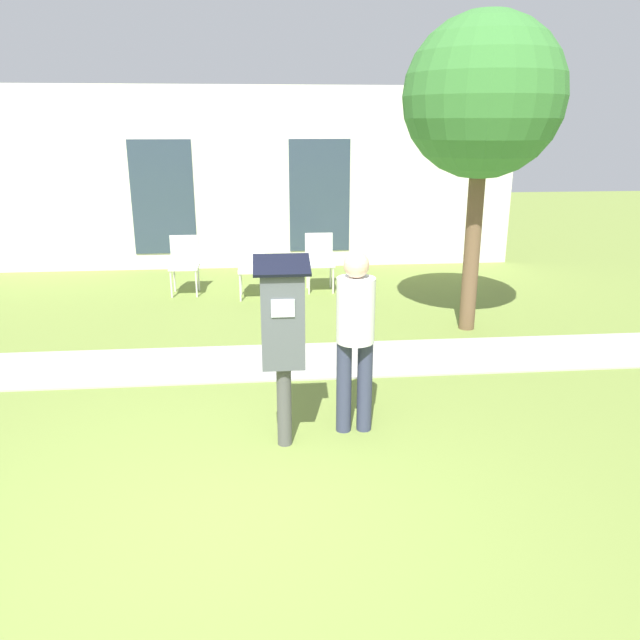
% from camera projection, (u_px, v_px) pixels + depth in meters
% --- Properties ---
extents(ground_plane, '(40.00, 40.00, 0.00)m').
position_uv_depth(ground_plane, '(222.00, 516.00, 4.27)').
color(ground_plane, olive).
extents(sidewalk, '(12.00, 1.10, 0.02)m').
position_uv_depth(sidewalk, '(236.00, 363.00, 6.96)').
color(sidewalk, '#A3A099').
rests_on(sidewalk, ground).
extents(building_facade, '(10.00, 0.26, 3.20)m').
position_uv_depth(building_facade, '(242.00, 179.00, 11.22)').
color(building_facade, silver).
rests_on(building_facade, ground).
extents(parking_meter, '(0.44, 0.31, 1.59)m').
position_uv_depth(parking_meter, '(283.00, 329.00, 4.93)').
color(parking_meter, '#4C4C4C').
rests_on(parking_meter, ground).
extents(person_standing, '(0.32, 0.32, 1.58)m').
position_uv_depth(person_standing, '(355.00, 329.00, 5.19)').
color(person_standing, '#333851').
rests_on(person_standing, ground).
extents(outdoor_chair_left, '(0.44, 0.44, 0.90)m').
position_uv_depth(outdoor_chair_left, '(185.00, 260.00, 9.72)').
color(outdoor_chair_left, silver).
rests_on(outdoor_chair_left, ground).
extents(outdoor_chair_middle, '(0.44, 0.44, 0.90)m').
position_uv_depth(outdoor_chair_middle, '(253.00, 263.00, 9.53)').
color(outdoor_chair_middle, silver).
rests_on(outdoor_chair_middle, ground).
extents(outdoor_chair_right, '(0.44, 0.44, 0.90)m').
position_uv_depth(outdoor_chair_right, '(319.00, 257.00, 9.92)').
color(outdoor_chair_right, silver).
rests_on(outdoor_chair_right, ground).
extents(tree, '(1.90, 1.90, 3.82)m').
position_uv_depth(tree, '(483.00, 99.00, 7.31)').
color(tree, brown).
rests_on(tree, ground).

